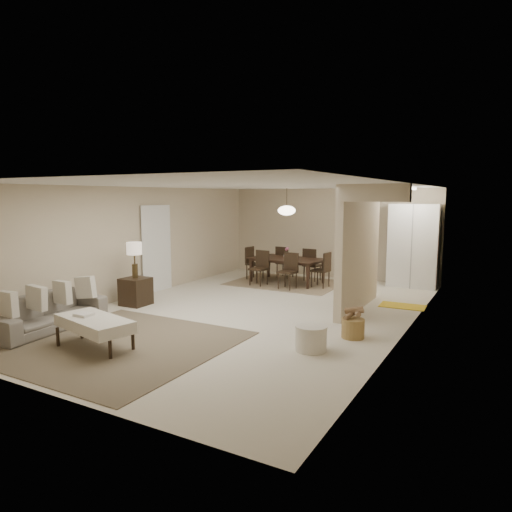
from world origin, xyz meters
The scene contains 22 objects.
floor centered at (0.00, 0.00, 0.00)m, with size 9.00×9.00×0.00m, color beige.
ceiling centered at (0.00, 0.00, 2.50)m, with size 9.00×9.00×0.00m, color white.
back_wall centered at (0.00, 4.50, 1.25)m, with size 6.00×6.00×0.00m, color #C4B194.
left_wall centered at (-3.00, 0.00, 1.25)m, with size 9.00×9.00×0.00m, color #C4B194.
right_wall centered at (3.00, 0.00, 1.25)m, with size 9.00×9.00×0.00m, color #C4B194.
partition centered at (1.80, 1.25, 1.25)m, with size 0.15×2.50×2.50m, color #C4B194.
doorway centered at (-2.97, 0.60, 1.02)m, with size 0.04×0.90×2.04m, color black.
pantry_cabinet centered at (2.35, 4.15, 1.05)m, with size 1.20×0.55×2.10m, color white.
flush_light centered at (2.30, 3.20, 2.46)m, with size 0.44×0.44×0.05m, color white.
living_rug centered at (-0.74, -2.80, 0.01)m, with size 3.20×3.20×0.01m, color brown.
sofa centered at (-2.45, -2.80, 0.30)m, with size 0.81×2.08×0.61m, color slate.
ottoman_bench centered at (-0.94, -3.10, 0.39)m, with size 1.44×0.89×0.48m.
side_table centered at (-2.40, -0.72, 0.29)m, with size 0.53×0.53×0.58m, color black.
table_lamp centered at (-2.40, -0.72, 1.14)m, with size 0.32×0.32×0.76m.
round_pouf centered at (1.95, -1.59, 0.19)m, with size 0.49×0.49×0.38m, color silver.
wicker_basket centered at (2.31, -0.68, 0.16)m, with size 0.37×0.37×0.31m, color olive.
dining_rug centered at (-0.67, 3.04, 0.01)m, with size 2.80×2.10×0.01m, color #866E53.
dining_table centered at (-0.67, 3.04, 0.33)m, with size 1.90×1.06×0.67m, color black.
dining_chairs centered at (-0.67, 3.04, 0.45)m, with size 2.43×1.84×0.90m.
vase centered at (-0.67, 3.04, 0.75)m, with size 0.16×0.16×0.17m, color silver.
yellow_mat centered at (2.57, 1.91, 0.01)m, with size 0.91×0.56×0.01m, color gold.
pendant_light centered at (-0.67, 3.04, 1.92)m, with size 0.46×0.46×0.71m.
Camera 1 is at (4.44, -7.74, 2.30)m, focal length 32.00 mm.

